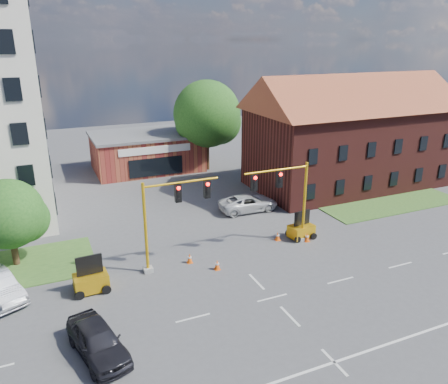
# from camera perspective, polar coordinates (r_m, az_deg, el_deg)

# --- Properties ---
(ground) EXTENTS (120.00, 120.00, 0.00)m
(ground) POSITION_cam_1_polar(r_m,az_deg,el_deg) (26.89, 6.31, -13.57)
(ground) COLOR #464649
(ground) RESTS_ON ground
(grass_verge_ne) EXTENTS (14.00, 4.00, 0.08)m
(grass_verge_ne) POSITION_cam_1_polar(r_m,az_deg,el_deg) (43.52, 21.28, -1.55)
(grass_verge_ne) COLOR #2F551F
(grass_verge_ne) RESTS_ON ground
(lane_markings) EXTENTS (60.00, 36.00, 0.01)m
(lane_markings) POSITION_cam_1_polar(r_m,az_deg,el_deg) (24.81, 9.87, -16.91)
(lane_markings) COLOR silver
(lane_markings) RESTS_ON ground
(brick_shop) EXTENTS (12.40, 8.40, 4.30)m
(brick_shop) POSITION_cam_1_polar(r_m,az_deg,el_deg) (52.24, -10.06, 5.28)
(brick_shop) COLOR maroon
(brick_shop) RESTS_ON ground
(townhouse_row) EXTENTS (21.00, 11.00, 11.50)m
(townhouse_row) POSITION_cam_1_polar(r_m,az_deg,el_deg) (46.95, 16.23, 7.96)
(townhouse_row) COLOR #4B1B16
(townhouse_row) RESTS_ON ground
(tree_large) EXTENTS (8.04, 7.66, 10.37)m
(tree_large) POSITION_cam_1_polar(r_m,az_deg,el_deg) (50.72, -1.85, 9.89)
(tree_large) COLOR #342313
(tree_large) RESTS_ON ground
(tree_nw_front) EXTENTS (4.87, 4.64, 6.06)m
(tree_nw_front) POSITION_cam_1_polar(r_m,az_deg,el_deg) (32.02, -25.90, -2.76)
(tree_nw_front) COLOR #342313
(tree_nw_front) RESTS_ON ground
(signal_mast_west) EXTENTS (5.30, 0.60, 6.20)m
(signal_mast_west) POSITION_cam_1_polar(r_m,az_deg,el_deg) (28.49, -7.10, -2.75)
(signal_mast_west) COLOR gray
(signal_mast_west) RESTS_ON ground
(signal_mast_east) EXTENTS (5.30, 0.60, 6.20)m
(signal_mast_east) POSITION_cam_1_polar(r_m,az_deg,el_deg) (31.83, 8.08, -0.40)
(signal_mast_east) COLOR gray
(signal_mast_east) RESTS_ON ground
(trailer_west) EXTENTS (2.06, 1.43, 2.28)m
(trailer_west) POSITION_cam_1_polar(r_m,az_deg,el_deg) (28.21, -16.98, -10.99)
(trailer_west) COLOR gold
(trailer_west) RESTS_ON ground
(trailer_east) EXTENTS (2.03, 1.50, 2.13)m
(trailer_east) POSITION_cam_1_polar(r_m,az_deg,el_deg) (34.31, 10.05, -4.87)
(trailer_east) COLOR gold
(trailer_east) RESTS_ON ground
(cone_a) EXTENTS (0.40, 0.40, 0.70)m
(cone_a) POSITION_cam_1_polar(r_m,az_deg,el_deg) (29.49, -0.90, -9.50)
(cone_a) COLOR #FA590D
(cone_a) RESTS_ON ground
(cone_b) EXTENTS (0.40, 0.40, 0.70)m
(cone_b) POSITION_cam_1_polar(r_m,az_deg,el_deg) (30.39, -4.51, -8.63)
(cone_b) COLOR #FA590D
(cone_b) RESTS_ON ground
(cone_c) EXTENTS (0.40, 0.40, 0.70)m
(cone_c) POSITION_cam_1_polar(r_m,az_deg,el_deg) (33.76, 7.01, -5.74)
(cone_c) COLOR #FA590D
(cone_c) RESTS_ON ground
(cone_d) EXTENTS (0.40, 0.40, 0.70)m
(cone_d) POSITION_cam_1_polar(r_m,az_deg,el_deg) (33.92, 10.77, -5.83)
(cone_d) COLOR #FA590D
(cone_d) RESTS_ON ground
(pickup_white) EXTENTS (5.37, 2.59, 1.48)m
(pickup_white) POSITION_cam_1_polar(r_m,az_deg,el_deg) (39.09, 3.20, -1.42)
(pickup_white) COLOR silver
(pickup_white) RESTS_ON ground
(sedan_dark) EXTENTS (2.94, 5.04, 1.61)m
(sedan_dark) POSITION_cam_1_polar(r_m,az_deg,el_deg) (23.07, -16.17, -18.14)
(sedan_dark) COLOR black
(sedan_dark) RESTS_ON ground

